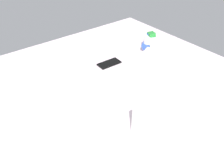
% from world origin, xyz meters
% --- Properties ---
extents(bed_mattress, '(1.80, 1.40, 0.18)m').
position_xyz_m(bed_mattress, '(0.00, 0.00, 0.09)').
color(bed_mattress, silver).
rests_on(bed_mattress, ground).
extents(snack_cup, '(0.11, 0.09, 0.14)m').
position_xyz_m(snack_cup, '(-0.59, -0.15, 0.24)').
color(snack_cup, silver).
rests_on(snack_cup, bed_mattress).
extents(cell_phone, '(0.14, 0.07, 0.01)m').
position_xyz_m(cell_phone, '(-0.27, -0.19, 0.18)').
color(cell_phone, black).
rests_on(cell_phone, bed_mattress).
extents(pillow, '(0.52, 0.36, 0.13)m').
position_xyz_m(pillow, '(-0.28, 0.48, 0.24)').
color(pillow, white).
rests_on(pillow, bed_mattress).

